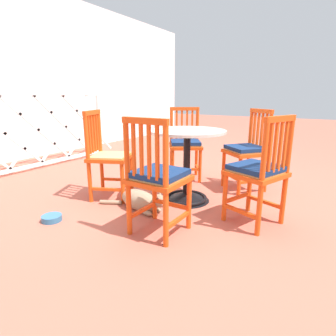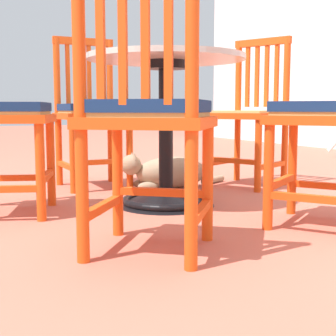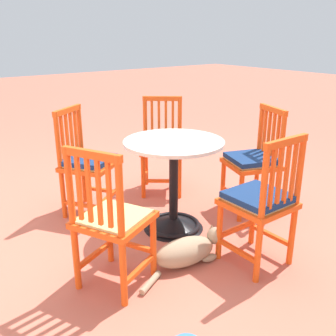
% 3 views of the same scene
% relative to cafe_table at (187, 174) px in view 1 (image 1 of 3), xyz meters
% --- Properties ---
extents(ground_plane, '(24.00, 24.00, 0.00)m').
position_rel_cafe_table_xyz_m(ground_plane, '(0.10, -0.11, -0.28)').
color(ground_plane, '#BC604C').
extents(building_wall_backdrop, '(10.00, 0.20, 2.80)m').
position_rel_cafe_table_xyz_m(building_wall_backdrop, '(0.10, 3.34, 1.12)').
color(building_wall_backdrop, white).
rests_on(building_wall_backdrop, ground_plane).
extents(lattice_fence_panel, '(2.95, 0.06, 1.14)m').
position_rel_cafe_table_xyz_m(lattice_fence_panel, '(0.00, 2.48, 0.29)').
color(lattice_fence_panel, white).
rests_on(lattice_fence_panel, ground_plane).
extents(cafe_table, '(0.76, 0.76, 0.73)m').
position_rel_cafe_table_xyz_m(cafe_table, '(0.00, 0.00, 0.00)').
color(cafe_table, black).
rests_on(cafe_table, ground_plane).
extents(orange_chair_tucked_in, '(0.56, 0.56, 0.91)m').
position_rel_cafe_table_xyz_m(orange_chair_tucked_in, '(0.68, 0.40, 0.16)').
color(orange_chair_tucked_in, '#E04C14').
rests_on(orange_chair_tucked_in, ground_plane).
extents(orange_chair_near_fence, '(0.53, 0.53, 0.91)m').
position_rel_cafe_table_xyz_m(orange_chair_near_fence, '(-0.35, 0.74, 0.15)').
color(orange_chair_near_fence, '#E04C14').
rests_on(orange_chair_near_fence, ground_plane).
extents(orange_chair_facing_out, '(0.40, 0.40, 0.91)m').
position_rel_cafe_table_xyz_m(orange_chair_facing_out, '(-0.73, -0.15, 0.16)').
color(orange_chair_facing_out, '#E04C14').
rests_on(orange_chair_facing_out, ground_plane).
extents(orange_chair_by_planter, '(0.51, 0.51, 0.91)m').
position_rel_cafe_table_xyz_m(orange_chair_by_planter, '(-0.15, -0.75, 0.16)').
color(orange_chair_by_planter, '#E04C14').
rests_on(orange_chair_by_planter, ground_plane).
extents(orange_chair_at_corner, '(0.56, 0.56, 0.91)m').
position_rel_cafe_table_xyz_m(orange_chair_at_corner, '(0.69, -0.40, 0.16)').
color(orange_chair_at_corner, '#E04C14').
rests_on(orange_chair_at_corner, ground_plane).
extents(tabby_cat, '(0.26, 0.74, 0.23)m').
position_rel_cafe_table_xyz_m(tabby_cat, '(-0.46, 0.22, -0.19)').
color(tabby_cat, '#9E896B').
rests_on(tabby_cat, ground_plane).
extents(pet_water_bowl, '(0.17, 0.17, 0.05)m').
position_rel_cafe_table_xyz_m(pet_water_bowl, '(-1.06, 0.75, -0.26)').
color(pet_water_bowl, teal).
rests_on(pet_water_bowl, ground_plane).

